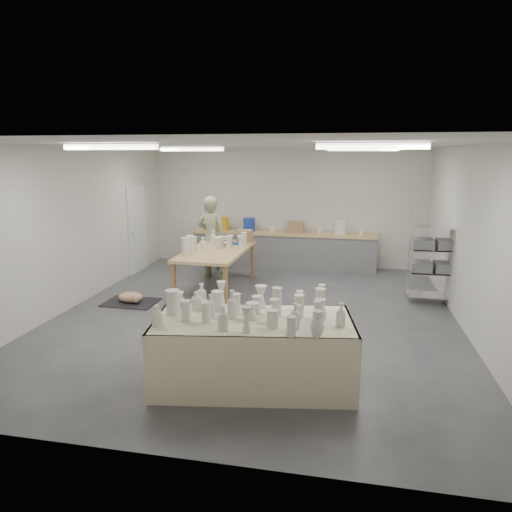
% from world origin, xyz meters
% --- Properties ---
extents(room, '(8.00, 8.02, 3.00)m').
position_xyz_m(room, '(-0.11, 0.08, 2.06)').
color(room, '#424449').
rests_on(room, ground).
extents(back_counter, '(4.60, 0.60, 1.24)m').
position_xyz_m(back_counter, '(-0.01, 3.68, 0.49)').
color(back_counter, tan).
rests_on(back_counter, ground).
extents(wire_shelf, '(0.88, 0.48, 1.80)m').
position_xyz_m(wire_shelf, '(3.20, 1.40, 0.92)').
color(wire_shelf, silver).
rests_on(wire_shelf, ground).
extents(drying_table, '(2.60, 1.52, 1.23)m').
position_xyz_m(drying_table, '(0.45, -2.43, 0.46)').
color(drying_table, olive).
rests_on(drying_table, ground).
extents(work_table, '(1.22, 2.37, 1.21)m').
position_xyz_m(work_table, '(-1.11, 1.49, 0.88)').
color(work_table, tan).
rests_on(work_table, ground).
extents(rug, '(1.00, 0.70, 0.02)m').
position_xyz_m(rug, '(-2.53, 0.23, 0.01)').
color(rug, black).
rests_on(rug, ground).
extents(cat, '(0.51, 0.38, 0.20)m').
position_xyz_m(cat, '(-2.51, 0.22, 0.12)').
color(cat, white).
rests_on(cat, rug).
extents(potter, '(0.78, 0.60, 1.92)m').
position_xyz_m(potter, '(-1.50, 2.34, 0.96)').
color(potter, gray).
rests_on(potter, ground).
extents(red_stool, '(0.35, 0.35, 0.32)m').
position_xyz_m(red_stool, '(-1.50, 2.61, 0.29)').
color(red_stool, '#AC1B18').
rests_on(red_stool, ground).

